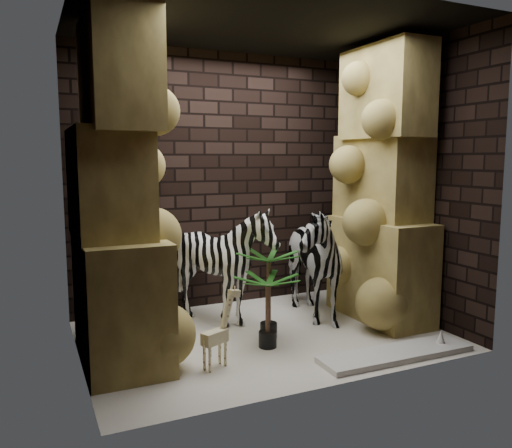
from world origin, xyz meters
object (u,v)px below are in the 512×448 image
giraffe_toy (215,329)px  palm_back (268,311)px  surfboard (396,354)px  palm_front (269,294)px  zebra_left (223,271)px  zebra_right (304,251)px

giraffe_toy → palm_back: (0.62, 0.25, 0.00)m
giraffe_toy → surfboard: (1.57, -0.43, -0.32)m
palm_back → palm_front: bearing=62.1°
zebra_left → surfboard: 1.94m
surfboard → palm_back: bearing=145.3°
zebra_right → giraffe_toy: size_ratio=2.17×
giraffe_toy → palm_front: palm_front is taller
zebra_right → palm_front: size_ratio=1.71×
giraffe_toy → surfboard: giraffe_toy is taller
zebra_left → palm_back: size_ratio=1.82×
zebra_right → zebra_left: size_ratio=1.17×
zebra_right → zebra_left: 0.94m
palm_back → zebra_right: bearing=41.4°
palm_front → zebra_right: bearing=34.9°
zebra_right → surfboard: zebra_right is taller
zebra_right → giraffe_toy: bearing=-139.1°
giraffe_toy → palm_front: size_ratio=0.79×
zebra_right → surfboard: 1.56m
zebra_right → palm_front: (-0.66, -0.46, -0.31)m
palm_front → surfboard: (0.83, -0.91, -0.41)m
zebra_left → giraffe_toy: (-0.48, -1.08, -0.23)m
zebra_right → surfboard: bearing=-75.8°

